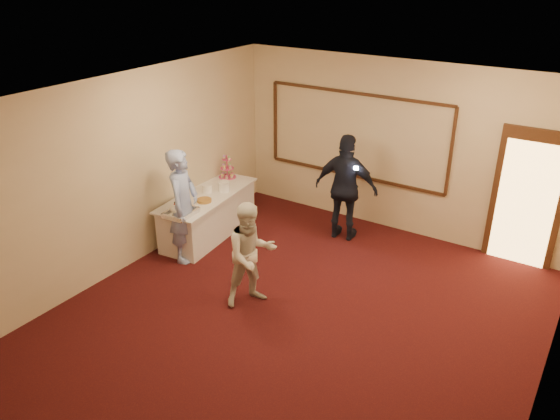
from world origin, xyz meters
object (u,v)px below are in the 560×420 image
object	(u,v)px
woman	(251,255)
guest	(346,188)
plate_stack_a	(207,188)
tart	(204,201)
pavlova_tray	(181,210)
cupcake_stand	(227,169)
man	(184,206)
plate_stack_b	(224,186)
buffet_table	(209,214)

from	to	relation	value
woman	guest	size ratio (longest dim) A/B	0.82
plate_stack_a	tart	size ratio (longest dim) A/B	0.64
pavlova_tray	tart	world-z (taller)	pavlova_tray
cupcake_stand	man	bearing A→B (deg)	-75.54
pavlova_tray	woman	xyz separation A→B (m)	(1.67, -0.42, -0.10)
man	pavlova_tray	bearing A→B (deg)	96.17
tart	plate_stack_a	bearing A→B (deg)	122.63
plate_stack_b	woman	bearing A→B (deg)	-42.63
buffet_table	cupcake_stand	bearing A→B (deg)	103.71
buffet_table	man	world-z (taller)	man
cupcake_stand	woman	bearing A→B (deg)	-45.79
man	guest	xyz separation A→B (m)	(1.82, 2.03, 0.00)
plate_stack_a	woman	xyz separation A→B (m)	(1.89, -1.35, -0.09)
cupcake_stand	plate_stack_a	size ratio (longest dim) A/B	2.62
tart	guest	size ratio (longest dim) A/B	0.15
pavlova_tray	plate_stack_b	bearing A→B (deg)	91.33
tart	woman	world-z (taller)	woman
cupcake_stand	man	distance (m)	1.71
cupcake_stand	woman	size ratio (longest dim) A/B	0.31
tart	plate_stack_b	bearing A→B (deg)	92.59
plate_stack_b	guest	world-z (taller)	guest
buffet_table	tart	size ratio (longest dim) A/B	7.61
tart	man	distance (m)	0.57
buffet_table	plate_stack_a	world-z (taller)	plate_stack_a
pavlova_tray	guest	distance (m)	2.78
woman	buffet_table	bearing A→B (deg)	87.51
plate_stack_b	guest	size ratio (longest dim) A/B	0.11
guest	tart	bearing A→B (deg)	30.82
buffet_table	plate_stack_a	size ratio (longest dim) A/B	11.97
cupcake_stand	plate_stack_a	xyz separation A→B (m)	(0.15, -0.76, -0.09)
plate_stack_a	guest	bearing A→B (deg)	28.43
buffet_table	tart	xyz separation A→B (m)	(0.18, -0.29, 0.41)
plate_stack_b	man	size ratio (longest dim) A/B	0.11
man	woman	xyz separation A→B (m)	(1.62, -0.45, -0.17)
pavlova_tray	woman	bearing A→B (deg)	-14.24
pavlova_tray	woman	distance (m)	1.72
pavlova_tray	cupcake_stand	bearing A→B (deg)	102.73
guest	plate_stack_a	bearing A→B (deg)	20.73
tart	man	size ratio (longest dim) A/B	0.15
pavlova_tray	cupcake_stand	world-z (taller)	cupcake_stand
buffet_table	pavlova_tray	world-z (taller)	pavlova_tray
plate_stack_a	plate_stack_b	size ratio (longest dim) A/B	0.86
plate_stack_a	woman	size ratio (longest dim) A/B	0.12
pavlova_tray	plate_stack_a	world-z (taller)	pavlova_tray
pavlova_tray	woman	world-z (taller)	woman
cupcake_stand	guest	distance (m)	2.28
woman	pavlova_tray	bearing A→B (deg)	108.07
guest	buffet_table	bearing A→B (deg)	22.64
pavlova_tray	plate_stack_a	xyz separation A→B (m)	(-0.23, 0.92, -0.01)
man	guest	size ratio (longest dim) A/B	1.00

